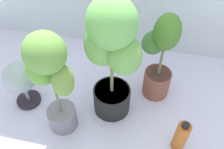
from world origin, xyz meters
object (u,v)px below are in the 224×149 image
Objects in this scene: potted_plant_front_left at (51,78)px; potted_plant_center at (112,55)px; floor_fan at (20,79)px; nutrient_bottle at (181,136)px; potted_plant_back_right at (160,58)px.

potted_plant_center is at bearing 33.57° from potted_plant_front_left.
potted_plant_front_left is (-0.31, -0.20, -0.05)m from potted_plant_center.
potted_plant_center is at bearing 79.06° from floor_fan.
potted_plant_front_left is at bearing 179.52° from nutrient_bottle.
potted_plant_center reaches higher than nutrient_bottle.
potted_plant_center reaches higher than potted_plant_front_left.
potted_plant_back_right is 0.74m from potted_plant_front_left.
potted_plant_center is 0.40m from potted_plant_back_right.
nutrient_bottle is at bearing -0.48° from potted_plant_front_left.
potted_plant_center is at bearing -142.40° from potted_plant_back_right.
floor_fan is at bearing -162.31° from potted_plant_back_right.
nutrient_bottle is at bearing -65.45° from potted_plant_back_right.
nutrient_bottle is (0.20, -0.43, -0.24)m from potted_plant_back_right.
floor_fan reaches higher than nutrient_bottle.
floor_fan is at bearing -173.45° from potted_plant_center.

